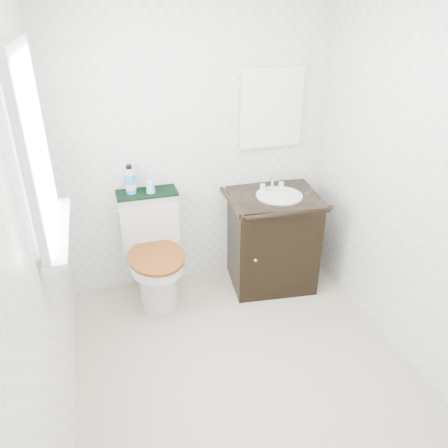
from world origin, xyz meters
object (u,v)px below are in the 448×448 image
mouthwash_bottle (130,180)px  cup (151,187)px  vanity (272,237)px  trash_bin (252,258)px  toilet (154,257)px

mouthwash_bottle → cup: mouthwash_bottle is taller
vanity → trash_bin: bearing=117.3°
vanity → mouthwash_bottle: size_ratio=4.04×
toilet → mouthwash_bottle: size_ratio=3.85×
trash_bin → mouthwash_bottle: mouthwash_bottle is taller
toilet → vanity: vanity is taller
toilet → mouthwash_bottle: (-0.11, 0.14, 0.62)m
trash_bin → cup: size_ratio=2.96×
toilet → trash_bin: size_ratio=3.36×
vanity → cup: cup is taller
toilet → cup: bearing=73.4°
vanity → cup: bearing=170.3°
vanity → trash_bin: vanity is taller
vanity → cup: size_ratio=10.44×
vanity → cup: 1.10m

